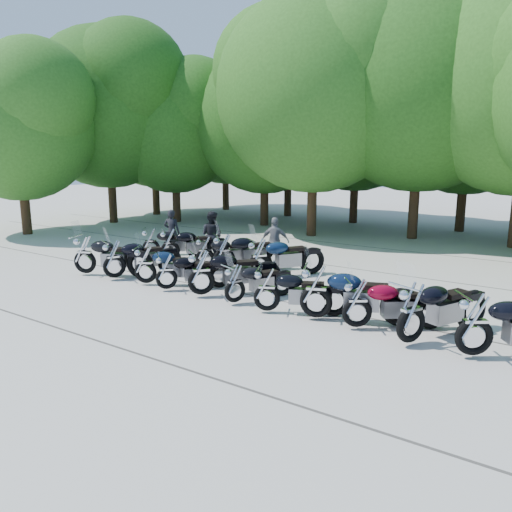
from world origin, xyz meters
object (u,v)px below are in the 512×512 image
Objects in this scene: motorcycle_3 at (166,270)px; rider_1 at (212,235)px; motorcycle_6 at (267,288)px; rider_2 at (275,241)px; motorcycle_2 at (145,264)px; rider_0 at (172,232)px; motorcycle_11 at (151,242)px; motorcycle_7 at (316,290)px; motorcycle_9 at (412,311)px; motorcycle_5 at (235,282)px; motorcycle_0 at (84,253)px; motorcycle_10 at (475,322)px; motorcycle_4 at (201,271)px; motorcycle_15 at (259,256)px; motorcycle_12 at (170,243)px; motorcycle_13 at (205,251)px; motorcycle_1 at (114,258)px; motorcycle_14 at (224,251)px; motorcycle_8 at (358,301)px.

motorcycle_3 is 1.20× the size of rider_1.
motorcycle_6 is 5.22m from rider_2.
motorcycle_2 is 1.33× the size of rider_0.
rider_2 reaches higher than motorcycle_11.
motorcycle_2 is 0.88× the size of motorcycle_7.
motorcycle_7 is 1.00× the size of motorcycle_9.
motorcycle_5 is 1.20× the size of rider_0.
rider_0 is (-0.05, 3.93, 0.14)m from motorcycle_0.
motorcycle_9 is 1.56× the size of rider_2.
motorcycle_10 is 12.08m from rider_0.
rider_2 is (2.45, 0.38, -0.04)m from rider_1.
motorcycle_4 reaches higher than motorcycle_2.
motorcycle_2 is 3.34m from motorcycle_15.
motorcycle_12 is 1.72m from motorcycle_13.
motorcycle_7 is 5.77m from rider_2.
motorcycle_9 is (3.47, -0.10, 0.11)m from motorcycle_6.
motorcycle_10 is at bearing -153.27° from motorcycle_12.
rider_2 reaches higher than motorcycle_7.
rider_2 reaches higher than motorcycle_2.
rider_2 is (3.30, 1.65, 0.16)m from motorcycle_12.
motorcycle_6 is 3.47m from motorcycle_9.
motorcycle_13 is at bearing 29.59° from motorcycle_15.
motorcycle_1 is 1.16× the size of motorcycle_3.
motorcycle_7 and motorcycle_9 have the same top height.
motorcycle_9 is at bearing -155.23° from motorcycle_12.
motorcycle_9 is (9.01, -0.20, 0.05)m from motorcycle_1.
motorcycle_15 is (2.23, -0.14, 0.10)m from motorcycle_13.
motorcycle_1 is 2.95m from motorcycle_13.
motorcycle_2 is 2.63m from motorcycle_14.
motorcycle_3 is (0.94, -0.11, -0.05)m from motorcycle_2.
motorcycle_8 is at bearing 118.05° from rider_2.
motorcycle_12 is (-0.38, 2.76, -0.01)m from motorcycle_1.
motorcycle_1 is 1.02× the size of motorcycle_12.
motorcycle_10 is 1.51× the size of rider_2.
motorcycle_13 is 2.84m from rider_0.
motorcycle_13 is (1.72, -0.14, -0.06)m from motorcycle_12.
rider_1 reaches higher than motorcycle_1.
motorcycle_9 reaches higher than motorcycle_4.
motorcycle_3 is 0.82× the size of motorcycle_14.
motorcycle_1 reaches higher than motorcycle_2.
motorcycle_1 reaches higher than motorcycle_11.
motorcycle_3 is 7.99m from motorcycle_10.
motorcycle_15 reaches higher than motorcycle_11.
motorcycle_0 is 3.03m from motorcycle_12.
motorcycle_4 is at bearing 75.97° from rider_2.
motorcycle_11 is at bearing 34.38° from motorcycle_14.
motorcycle_8 is at bearing -156.68° from motorcycle_5.
motorcycle_9 is 1.16m from motorcycle_10.
motorcycle_12 reaches higher than motorcycle_13.
motorcycle_3 is at bearing 24.80° from motorcycle_5.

